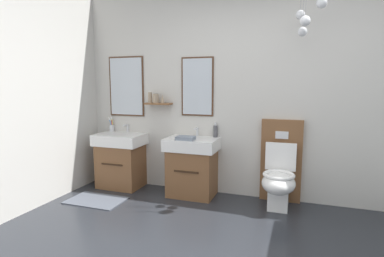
# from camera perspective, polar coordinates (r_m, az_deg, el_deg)

# --- Properties ---
(wall_back) EXTENTS (5.13, 0.54, 2.72)m
(wall_back) POSITION_cam_1_polar(r_m,az_deg,el_deg) (3.94, 13.42, 7.08)
(wall_back) COLOR beige
(wall_back) RESTS_ON ground
(bath_mat) EXTENTS (0.68, 0.44, 0.01)m
(bath_mat) POSITION_cam_1_polar(r_m,az_deg,el_deg) (4.10, -17.10, -12.42)
(bath_mat) COLOR #474C56
(bath_mat) RESTS_ON ground
(vanity_sink_left) EXTENTS (0.65, 0.48, 0.74)m
(vanity_sink_left) POSITION_cam_1_polar(r_m,az_deg,el_deg) (4.45, -12.80, -5.47)
(vanity_sink_left) COLOR brown
(vanity_sink_left) RESTS_ON ground
(tap_on_left_sink) EXTENTS (0.03, 0.13, 0.11)m
(tap_on_left_sink) POSITION_cam_1_polar(r_m,az_deg,el_deg) (4.52, -11.81, 0.24)
(tap_on_left_sink) COLOR silver
(tap_on_left_sink) RESTS_ON vanity_sink_left
(vanity_sink_right) EXTENTS (0.65, 0.48, 0.74)m
(vanity_sink_right) POSITION_cam_1_polar(r_m,az_deg,el_deg) (4.01, 0.07, -6.77)
(vanity_sink_right) COLOR brown
(vanity_sink_right) RESTS_ON ground
(tap_on_right_sink) EXTENTS (0.03, 0.13, 0.11)m
(tap_on_right_sink) POSITION_cam_1_polar(r_m,az_deg,el_deg) (4.08, 0.87, -0.41)
(tap_on_right_sink) COLOR silver
(tap_on_right_sink) RESTS_ON vanity_sink_right
(toilet) EXTENTS (0.48, 0.63, 1.00)m
(toilet) POSITION_cam_1_polar(r_m,az_deg,el_deg) (3.81, 15.71, -8.08)
(toilet) COLOR brown
(toilet) RESTS_ON ground
(toothbrush_cup) EXTENTS (0.07, 0.07, 0.21)m
(toothbrush_cup) POSITION_cam_1_polar(r_m,az_deg,el_deg) (4.64, -14.46, 0.19)
(toothbrush_cup) COLOR silver
(toothbrush_cup) RESTS_ON vanity_sink_left
(soap_dispenser) EXTENTS (0.06, 0.06, 0.19)m
(soap_dispenser) POSITION_cam_1_polar(r_m,az_deg,el_deg) (4.01, 4.30, -0.46)
(soap_dispenser) COLOR #4C4C51
(soap_dispenser) RESTS_ON vanity_sink_right
(folded_hand_towel) EXTENTS (0.22, 0.16, 0.04)m
(folded_hand_towel) POSITION_cam_1_polar(r_m,az_deg,el_deg) (3.81, -1.19, -1.76)
(folded_hand_towel) COLOR gray
(folded_hand_towel) RESTS_ON vanity_sink_right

